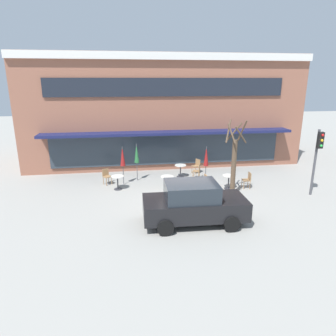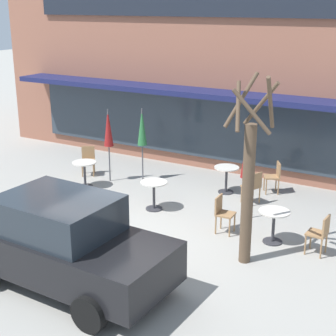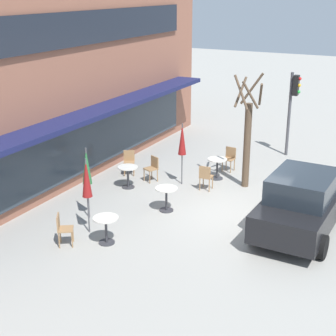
# 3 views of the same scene
# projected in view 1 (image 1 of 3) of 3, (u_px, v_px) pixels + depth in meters

# --- Properties ---
(ground_plane) EXTENTS (80.00, 80.00, 0.00)m
(ground_plane) POSITION_uv_depth(u_px,v_px,m) (187.00, 205.00, 14.19)
(ground_plane) COLOR #9E9B93
(building_facade) EXTENTS (18.51, 9.10, 7.34)m
(building_facade) POSITION_uv_depth(u_px,v_px,m) (160.00, 108.00, 22.61)
(building_facade) COLOR #935B47
(building_facade) RESTS_ON ground
(cafe_table_near_wall) EXTENTS (0.70, 0.70, 0.76)m
(cafe_table_near_wall) POSITION_uv_depth(u_px,v_px,m) (180.00, 169.00, 18.19)
(cafe_table_near_wall) COLOR #333338
(cafe_table_near_wall) RESTS_ON ground
(cafe_table_streetside) EXTENTS (0.70, 0.70, 0.76)m
(cafe_table_streetside) POSITION_uv_depth(u_px,v_px,m) (167.00, 181.00, 16.06)
(cafe_table_streetside) COLOR #333338
(cafe_table_streetside) RESTS_ON ground
(cafe_table_by_tree) EXTENTS (0.70, 0.70, 0.76)m
(cafe_table_by_tree) POSITION_uv_depth(u_px,v_px,m) (118.00, 180.00, 16.11)
(cafe_table_by_tree) COLOR #333338
(cafe_table_by_tree) RESTS_ON ground
(cafe_table_mid_patio) EXTENTS (0.70, 0.70, 0.76)m
(cafe_table_mid_patio) POSITION_uv_depth(u_px,v_px,m) (229.00, 180.00, 16.22)
(cafe_table_mid_patio) COLOR #333338
(cafe_table_mid_patio) RESTS_ON ground
(patio_umbrella_green_folded) EXTENTS (0.28, 0.28, 2.20)m
(patio_umbrella_green_folded) POSITION_uv_depth(u_px,v_px,m) (137.00, 154.00, 17.26)
(patio_umbrella_green_folded) COLOR #4C4C51
(patio_umbrella_green_folded) RESTS_ON ground
(patio_umbrella_cream_folded) EXTENTS (0.28, 0.28, 2.20)m
(patio_umbrella_cream_folded) POSITION_uv_depth(u_px,v_px,m) (206.00, 156.00, 16.61)
(patio_umbrella_cream_folded) COLOR #4C4C51
(patio_umbrella_cream_folded) RESTS_ON ground
(patio_umbrella_corner_open) EXTENTS (0.28, 0.28, 2.20)m
(patio_umbrella_corner_open) POSITION_uv_depth(u_px,v_px,m) (123.00, 157.00, 16.60)
(patio_umbrella_corner_open) COLOR #4C4C51
(patio_umbrella_corner_open) RESTS_ON ground
(cafe_chair_0) EXTENTS (0.53, 0.53, 0.89)m
(cafe_chair_0) POSITION_uv_depth(u_px,v_px,m) (198.00, 170.00, 17.91)
(cafe_chair_0) COLOR #9E754C
(cafe_chair_0) RESTS_ON ground
(cafe_chair_1) EXTENTS (0.43, 0.43, 0.89)m
(cafe_chair_1) POSITION_uv_depth(u_px,v_px,m) (248.00, 179.00, 16.30)
(cafe_chair_1) COLOR #9E754C
(cafe_chair_1) RESTS_ON ground
(cafe_chair_2) EXTENTS (0.55, 0.55, 0.89)m
(cafe_chair_2) POSITION_uv_depth(u_px,v_px,m) (197.00, 165.00, 18.99)
(cafe_chair_2) COLOR #9E754C
(cafe_chair_2) RESTS_ON ground
(cafe_chair_3) EXTENTS (0.42, 0.42, 0.89)m
(cafe_chair_3) POSITION_uv_depth(u_px,v_px,m) (207.00, 181.00, 15.98)
(cafe_chair_3) COLOR #9E754C
(cafe_chair_3) RESTS_ON ground
(cafe_chair_4) EXTENTS (0.55, 0.55, 0.89)m
(cafe_chair_4) POSITION_uv_depth(u_px,v_px,m) (107.00, 175.00, 16.93)
(cafe_chair_4) COLOR #9E754C
(cafe_chair_4) RESTS_ON ground
(parked_sedan) EXTENTS (4.25, 2.12, 1.76)m
(parked_sedan) POSITION_uv_depth(u_px,v_px,m) (194.00, 203.00, 12.20)
(parked_sedan) COLOR black
(parked_sedan) RESTS_ON ground
(street_tree) EXTENTS (1.04, 1.05, 3.91)m
(street_tree) POSITION_uv_depth(u_px,v_px,m) (234.00, 163.00, 14.75)
(street_tree) COLOR brown
(street_tree) RESTS_ON ground
(traffic_light_pole) EXTENTS (0.26, 0.44, 3.40)m
(traffic_light_pole) POSITION_uv_depth(u_px,v_px,m) (318.00, 152.00, 14.78)
(traffic_light_pole) COLOR #47474C
(traffic_light_pole) RESTS_ON ground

